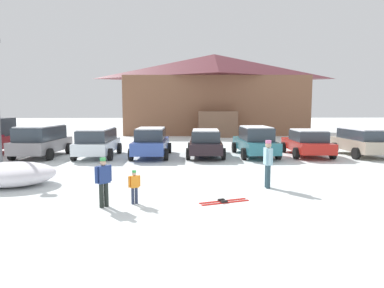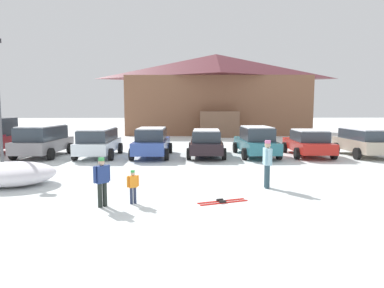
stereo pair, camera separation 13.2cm
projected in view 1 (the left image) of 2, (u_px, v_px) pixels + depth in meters
name	position (u px, v px, depth m)	size (l,w,h in m)	color
ground	(216.00, 239.00, 7.29)	(160.00, 160.00, 0.00)	white
ski_lodge	(214.00, 93.00, 37.13)	(19.14, 11.96, 8.44)	brown
parked_grey_wagon	(41.00, 140.00, 19.25)	(2.49, 4.34, 1.77)	gray
parked_white_suv	(98.00, 142.00, 19.20)	(2.15, 4.39, 1.61)	white
parked_blue_hatchback	(151.00, 142.00, 19.28)	(2.21, 4.61, 1.66)	#334E9D
parked_black_sedan	(205.00, 143.00, 19.49)	(2.33, 4.72, 1.54)	black
parked_teal_hatchback	(255.00, 141.00, 19.60)	(2.11, 4.81, 1.71)	#2A6D7A
parked_red_sedan	(307.00, 142.00, 19.69)	(2.40, 4.55, 1.52)	red
parked_beige_suv	(362.00, 141.00, 19.60)	(2.24, 4.04, 1.59)	#ADA08A
skier_teen_in_navy_coat	(103.00, 179.00, 9.58)	(0.41, 0.38, 1.41)	#212824
skier_adult_in_blue_parka	(268.00, 161.00, 11.85)	(0.25, 0.62, 1.67)	#29424D
skier_child_in_orange_jacket	(134.00, 185.00, 9.92)	(0.34, 0.23, 0.99)	#29324C
pair_of_skis	(224.00, 201.00, 10.14)	(1.54, 0.76, 0.08)	red
plowed_snow_pile	(11.00, 174.00, 12.28)	(3.10, 2.48, 0.82)	white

